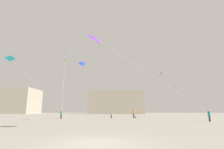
{
  "coord_description": "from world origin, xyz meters",
  "views": [
    {
      "loc": [
        1.15,
        -8.74,
        1.47
      ],
      "look_at": [
        0.0,
        14.64,
        6.31
      ],
      "focal_mm": 28.37,
      "sensor_mm": 36.0,
      "label": 1
    }
  ],
  "objects_px": {
    "person_in_orange": "(134,113)",
    "person_in_green": "(61,114)",
    "kite_lime_diamond": "(65,61)",
    "kite_violet_diamond": "(96,39)",
    "kite_cyan_delta": "(13,61)",
    "kite_emerald_diamond": "(66,53)",
    "building_centre_hall": "(117,103)",
    "handbag_beside_flyer": "(135,117)",
    "kite_cobalt_diamond": "(82,64)",
    "person_in_teal": "(209,115)",
    "person_in_grey": "(111,114)",
    "kite_crimson_diamond": "(161,73)"
  },
  "relations": [
    {
      "from": "kite_crimson_diamond",
      "to": "building_centre_hall",
      "type": "distance_m",
      "value": 53.37
    },
    {
      "from": "person_in_orange",
      "to": "handbag_beside_flyer",
      "type": "xyz_separation_m",
      "value": [
        0.35,
        0.1,
        -0.9
      ]
    },
    {
      "from": "person_in_green",
      "to": "building_centre_hall",
      "type": "height_order",
      "value": "building_centre_hall"
    },
    {
      "from": "kite_emerald_diamond",
      "to": "building_centre_hall",
      "type": "distance_m",
      "value": 51.95
    },
    {
      "from": "kite_lime_diamond",
      "to": "kite_cyan_delta",
      "type": "relative_size",
      "value": 1.02
    },
    {
      "from": "person_in_green",
      "to": "person_in_orange",
      "type": "bearing_deg",
      "value": -122.67
    },
    {
      "from": "kite_violet_diamond",
      "to": "kite_cyan_delta",
      "type": "bearing_deg",
      "value": 146.76
    },
    {
      "from": "person_in_grey",
      "to": "kite_lime_diamond",
      "type": "bearing_deg",
      "value": 8.75
    },
    {
      "from": "kite_crimson_diamond",
      "to": "building_centre_hall",
      "type": "height_order",
      "value": "building_centre_hall"
    },
    {
      "from": "kite_cyan_delta",
      "to": "person_in_grey",
      "type": "bearing_deg",
      "value": 45.65
    },
    {
      "from": "person_in_green",
      "to": "kite_violet_diamond",
      "type": "height_order",
      "value": "kite_violet_diamond"
    },
    {
      "from": "person_in_green",
      "to": "kite_cobalt_diamond",
      "type": "height_order",
      "value": "kite_cobalt_diamond"
    },
    {
      "from": "kite_cyan_delta",
      "to": "person_in_orange",
      "type": "bearing_deg",
      "value": 40.62
    },
    {
      "from": "kite_crimson_diamond",
      "to": "kite_cyan_delta",
      "type": "bearing_deg",
      "value": -148.36
    },
    {
      "from": "person_in_grey",
      "to": "person_in_green",
      "type": "xyz_separation_m",
      "value": [
        -9.42,
        -3.55,
        0.08
      ]
    },
    {
      "from": "kite_emerald_diamond",
      "to": "kite_cobalt_diamond",
      "type": "distance_m",
      "value": 15.71
    },
    {
      "from": "person_in_orange",
      "to": "person_in_green",
      "type": "height_order",
      "value": "person_in_orange"
    },
    {
      "from": "person_in_orange",
      "to": "kite_violet_diamond",
      "type": "relative_size",
      "value": 0.12
    },
    {
      "from": "person_in_orange",
      "to": "person_in_green",
      "type": "distance_m",
      "value": 15.23
    },
    {
      "from": "handbag_beside_flyer",
      "to": "building_centre_hall",
      "type": "bearing_deg",
      "value": 95.91
    },
    {
      "from": "person_in_teal",
      "to": "building_centre_hall",
      "type": "height_order",
      "value": "building_centre_hall"
    },
    {
      "from": "person_in_green",
      "to": "building_centre_hall",
      "type": "bearing_deg",
      "value": -62.84
    },
    {
      "from": "kite_lime_diamond",
      "to": "handbag_beside_flyer",
      "type": "bearing_deg",
      "value": 11.77
    },
    {
      "from": "kite_cobalt_diamond",
      "to": "handbag_beside_flyer",
      "type": "distance_m",
      "value": 17.36
    },
    {
      "from": "building_centre_hall",
      "to": "person_in_grey",
      "type": "bearing_deg",
      "value": -89.85
    },
    {
      "from": "kite_emerald_diamond",
      "to": "handbag_beside_flyer",
      "type": "xyz_separation_m",
      "value": [
        16.54,
        -1.52,
        -15.35
      ]
    },
    {
      "from": "person_in_teal",
      "to": "kite_cyan_delta",
      "type": "relative_size",
      "value": 0.15
    },
    {
      "from": "kite_violet_diamond",
      "to": "building_centre_hall",
      "type": "bearing_deg",
      "value": 89.96
    },
    {
      "from": "building_centre_hall",
      "to": "handbag_beside_flyer",
      "type": "distance_m",
      "value": 51.87
    },
    {
      "from": "person_in_orange",
      "to": "handbag_beside_flyer",
      "type": "bearing_deg",
      "value": 68.61
    },
    {
      "from": "person_in_orange",
      "to": "handbag_beside_flyer",
      "type": "height_order",
      "value": "person_in_orange"
    },
    {
      "from": "kite_lime_diamond",
      "to": "person_in_green",
      "type": "bearing_deg",
      "value": -73.82
    },
    {
      "from": "person_in_orange",
      "to": "person_in_teal",
      "type": "bearing_deg",
      "value": -0.59
    },
    {
      "from": "person_in_green",
      "to": "person_in_grey",
      "type": "bearing_deg",
      "value": -122.93
    },
    {
      "from": "person_in_teal",
      "to": "building_centre_hall",
      "type": "relative_size",
      "value": 0.06
    },
    {
      "from": "kite_cobalt_diamond",
      "to": "kite_cyan_delta",
      "type": "height_order",
      "value": "kite_cobalt_diamond"
    },
    {
      "from": "kite_emerald_diamond",
      "to": "person_in_orange",
      "type": "bearing_deg",
      "value": -5.73
    },
    {
      "from": "person_in_grey",
      "to": "kite_violet_diamond",
      "type": "bearing_deg",
      "value": 91.53
    },
    {
      "from": "kite_emerald_diamond",
      "to": "handbag_beside_flyer",
      "type": "height_order",
      "value": "kite_emerald_diamond"
    },
    {
      "from": "building_centre_hall",
      "to": "handbag_beside_flyer",
      "type": "relative_size",
      "value": 87.32
    },
    {
      "from": "handbag_beside_flyer",
      "to": "kite_violet_diamond",
      "type": "bearing_deg",
      "value": -102.29
    },
    {
      "from": "person_in_orange",
      "to": "kite_emerald_diamond",
      "type": "xyz_separation_m",
      "value": [
        -16.19,
        1.62,
        14.44
      ]
    },
    {
      "from": "person_in_grey",
      "to": "building_centre_hall",
      "type": "relative_size",
      "value": 0.06
    },
    {
      "from": "person_in_grey",
      "to": "kite_emerald_diamond",
      "type": "xyz_separation_m",
      "value": [
        -11.38,
        3.51,
        14.59
      ]
    },
    {
      "from": "person_in_green",
      "to": "person_in_teal",
      "type": "height_order",
      "value": "person_in_green"
    },
    {
      "from": "person_in_orange",
      "to": "kite_lime_diamond",
      "type": "distance_m",
      "value": 18.88
    },
    {
      "from": "person_in_grey",
      "to": "person_in_green",
      "type": "distance_m",
      "value": 10.06
    },
    {
      "from": "kite_emerald_diamond",
      "to": "kite_cyan_delta",
      "type": "relative_size",
      "value": 1.31
    },
    {
      "from": "person_in_teal",
      "to": "kite_lime_diamond",
      "type": "bearing_deg",
      "value": -53.88
    },
    {
      "from": "kite_crimson_diamond",
      "to": "kite_violet_diamond",
      "type": "distance_m",
      "value": 26.37
    }
  ]
}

